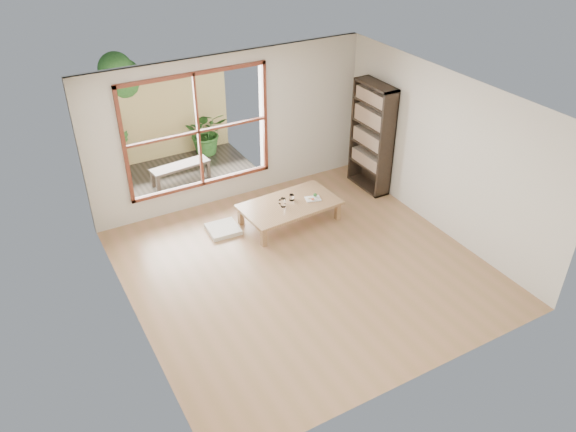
{
  "coord_description": "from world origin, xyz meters",
  "views": [
    {
      "loc": [
        -3.48,
        -5.75,
        5.17
      ],
      "look_at": [
        0.08,
        0.6,
        0.55
      ],
      "focal_mm": 35.0,
      "sensor_mm": 36.0,
      "label": 1
    }
  ],
  "objects_px": {
    "bookshelf": "(372,137)",
    "garden_bench": "(180,168)",
    "low_table": "(290,205)",
    "food_tray": "(313,198)"
  },
  "relations": [
    {
      "from": "garden_bench",
      "to": "food_tray",
      "type": "bearing_deg",
      "value": -61.77
    },
    {
      "from": "bookshelf",
      "to": "food_tray",
      "type": "distance_m",
      "value": 1.64
    },
    {
      "from": "bookshelf",
      "to": "garden_bench",
      "type": "xyz_separation_m",
      "value": [
        -3.0,
        1.83,
        -0.68
      ]
    },
    {
      "from": "low_table",
      "to": "bookshelf",
      "type": "height_order",
      "value": "bookshelf"
    },
    {
      "from": "bookshelf",
      "to": "garden_bench",
      "type": "bearing_deg",
      "value": 148.53
    },
    {
      "from": "bookshelf",
      "to": "garden_bench",
      "type": "relative_size",
      "value": 1.74
    },
    {
      "from": "low_table",
      "to": "food_tray",
      "type": "height_order",
      "value": "food_tray"
    },
    {
      "from": "garden_bench",
      "to": "low_table",
      "type": "bearing_deg",
      "value": -69.04
    },
    {
      "from": "low_table",
      "to": "garden_bench",
      "type": "xyz_separation_m",
      "value": [
        -1.12,
        2.18,
        0.01
      ]
    },
    {
      "from": "low_table",
      "to": "garden_bench",
      "type": "height_order",
      "value": "garden_bench"
    }
  ]
}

